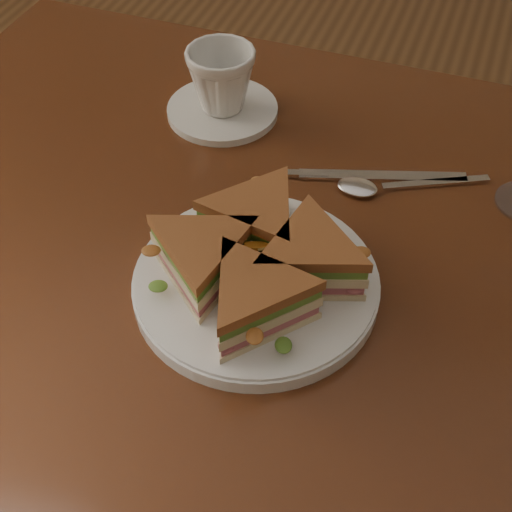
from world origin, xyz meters
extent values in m
cube|color=#391A0D|center=(0.00, 0.00, 0.73)|extent=(1.20, 0.80, 0.04)
cylinder|color=#341A0F|center=(-0.54, 0.34, 0.35)|extent=(0.06, 0.06, 0.71)
cylinder|color=white|center=(-0.06, -0.07, 0.76)|extent=(0.25, 0.25, 0.02)
cube|color=silver|center=(0.09, 0.16, 0.75)|extent=(0.12, 0.07, 0.00)
ellipsoid|color=silver|center=(0.00, 0.11, 0.76)|extent=(0.05, 0.03, 0.01)
cube|color=silver|center=(0.02, 0.15, 0.75)|extent=(0.20, 0.08, 0.00)
cube|color=silver|center=(-0.06, 0.12, 0.75)|extent=(0.05, 0.02, 0.00)
cylinder|color=white|center=(-0.20, 0.20, 0.76)|extent=(0.15, 0.15, 0.01)
imported|color=white|center=(-0.20, 0.20, 0.80)|extent=(0.12, 0.12, 0.08)
camera|label=1|loc=(0.10, -0.52, 1.31)|focal=50.00mm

